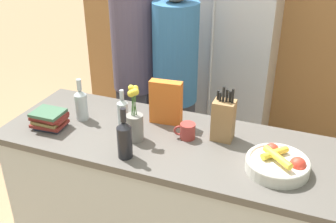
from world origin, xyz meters
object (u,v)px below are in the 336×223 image
object	(u,v)px
bottle_oil	(81,104)
bottle_wine	(123,111)
bottle_vinegar	(125,138)
person_in_blue	(175,80)
person_at_sink	(136,67)
refrigerator	(227,57)
fruit_bowl	(278,163)
book_stack	(49,119)
cereal_box	(166,102)
knife_block	(223,120)
flower_vase	(135,122)
coffee_mug	(187,131)

from	to	relation	value
bottle_oil	bottle_wine	distance (m)	0.26
bottle_vinegar	person_in_blue	size ratio (longest dim) A/B	0.16
person_at_sink	person_in_blue	distance (m)	0.32
refrigerator	bottle_oil	size ratio (longest dim) A/B	7.27
bottle_vinegar	fruit_bowl	bearing A→B (deg)	12.64
person_in_blue	refrigerator	bearing A→B (deg)	91.77
book_stack	bottle_wine	bearing A→B (deg)	26.84
cereal_box	person_at_sink	world-z (taller)	person_at_sink
knife_block	bottle_wine	xyz separation A→B (m)	(-0.58, -0.05, -0.03)
flower_vase	bottle_wine	bearing A→B (deg)	137.39
fruit_bowl	person_at_sink	world-z (taller)	person_at_sink
book_stack	bottle_wine	xyz separation A→B (m)	(0.38, 0.19, 0.03)
cereal_box	bottle_oil	xyz separation A→B (m)	(-0.48, -0.14, -0.03)
bottle_wine	person_in_blue	size ratio (longest dim) A/B	0.13
flower_vase	cereal_box	world-z (taller)	flower_vase
cereal_box	person_at_sink	size ratio (longest dim) A/B	0.15
cereal_box	coffee_mug	distance (m)	0.23
bottle_oil	flower_vase	bearing A→B (deg)	-13.53
knife_block	bottle_vinegar	distance (m)	0.55
fruit_bowl	bottle_oil	distance (m)	1.17
flower_vase	cereal_box	distance (m)	0.25
bottle_vinegar	bottle_oil	bearing A→B (deg)	147.86
cereal_box	bottle_wine	world-z (taller)	cereal_box
refrigerator	bottle_vinegar	size ratio (longest dim) A/B	6.75
bottle_oil	refrigerator	bearing A→B (deg)	66.82
person_at_sink	bottle_wine	bearing A→B (deg)	-66.13
knife_block	coffee_mug	distance (m)	0.21
refrigerator	bottle_wine	distance (m)	1.32
flower_vase	bottle_vinegar	distance (m)	0.17
knife_block	person_at_sink	size ratio (longest dim) A/B	0.18
cereal_box	coffee_mug	xyz separation A→B (m)	(0.17, -0.12, -0.09)
bottle_vinegar	person_at_sink	xyz separation A→B (m)	(-0.38, 0.92, -0.01)
person_in_blue	coffee_mug	bearing A→B (deg)	-45.91
refrigerator	cereal_box	xyz separation A→B (m)	(-0.08, -1.17, 0.10)
bottle_oil	knife_block	bearing A→B (deg)	5.86
fruit_bowl	knife_block	world-z (taller)	knife_block
coffee_mug	bottle_wine	xyz separation A→B (m)	(-0.40, 0.01, 0.04)
bottle_vinegar	bottle_wine	size ratio (longest dim) A/B	1.27
knife_block	book_stack	size ratio (longest dim) A/B	1.51
coffee_mug	bottle_wine	world-z (taller)	bottle_wine
refrigerator	person_in_blue	bearing A→B (deg)	-106.11
refrigerator	flower_vase	size ratio (longest dim) A/B	5.83
refrigerator	bottle_vinegar	xyz separation A→B (m)	(-0.14, -1.58, 0.08)
refrigerator	book_stack	world-z (taller)	refrigerator
refrigerator	book_stack	xyz separation A→B (m)	(-0.68, -1.47, 0.03)
flower_vase	person_in_blue	distance (m)	0.72
bottle_oil	bottle_vinegar	size ratio (longest dim) A/B	0.93
coffee_mug	refrigerator	bearing A→B (deg)	94.15
knife_block	flower_vase	xyz separation A→B (m)	(-0.44, -0.18, -0.01)
knife_block	person_in_blue	bearing A→B (deg)	131.82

